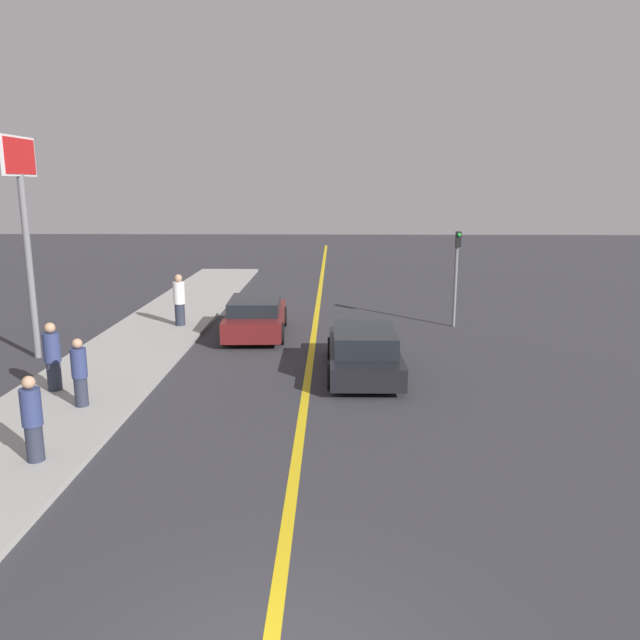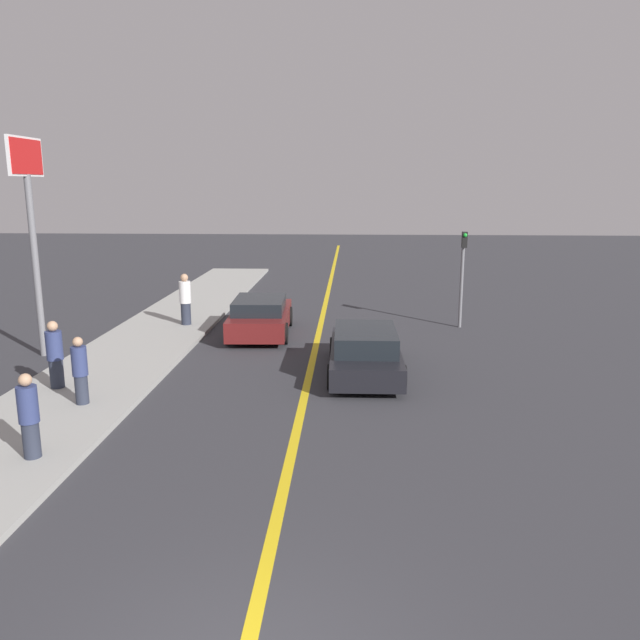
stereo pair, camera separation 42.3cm
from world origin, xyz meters
name	(u,v)px [view 1 (the left image)]	position (x,y,z in m)	size (l,w,h in m)	color
road_center_line	(316,320)	(0.00, 18.00, 0.00)	(0.20, 60.00, 0.01)	gold
sidewalk_left	(156,330)	(-5.54, 15.85, 0.07)	(3.34, 31.70, 0.13)	#9E9E99
car_near_right_lane	(364,351)	(1.51, 11.16, 0.62)	(2.01, 4.60, 1.28)	black
car_ahead_center	(256,317)	(-1.99, 15.53, 0.64)	(2.16, 4.42, 1.30)	maroon
pedestrian_near_curb	(32,419)	(-4.73, 5.19, 0.93)	(0.37, 0.37, 1.61)	#282D3D
pedestrian_mid_group	(80,373)	(-5.04, 8.07, 0.92)	(0.35, 0.35, 1.58)	#282D3D
pedestrian_far_standing	(52,357)	(-6.15, 9.18, 0.97)	(0.39, 0.39, 1.69)	#282D3D
pedestrian_by_sign	(179,300)	(-4.82, 16.42, 1.05)	(0.41, 0.41, 1.84)	#282D3D
traffic_light	(456,268)	(5.06, 16.98, 2.16)	(0.18, 0.40, 3.45)	slate
roadside_sign	(23,198)	(-8.16, 12.53, 4.69)	(0.20, 1.85, 6.39)	slate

